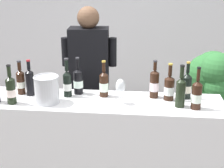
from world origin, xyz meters
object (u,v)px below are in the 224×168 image
object	(u,v)px
wine_bottle_4	(181,91)
ice_bucket	(47,89)
wine_bottle_0	(169,88)
potted_shrub	(213,86)
wine_bottle_6	(104,84)
wine_bottle_10	(197,95)
wine_bottle_2	(154,84)
wine_bottle_11	(78,81)
wine_glass	(120,87)
person_server	(90,91)
wine_bottle_5	(21,81)
wine_bottle_7	(11,90)
wine_bottle_8	(187,86)
wine_bottle_1	(67,83)
wine_bottle_3	(30,81)

from	to	relation	value
wine_bottle_4	ice_bucket	size ratio (longest dim) A/B	1.51
wine_bottle_0	potted_shrub	size ratio (longest dim) A/B	0.26
wine_bottle_6	wine_bottle_10	distance (m)	0.77
ice_bucket	wine_bottle_2	bearing A→B (deg)	13.62
wine_bottle_11	ice_bucket	xyz separation A→B (m)	(-0.21, -0.23, 0.00)
wine_bottle_0	ice_bucket	xyz separation A→B (m)	(-0.99, -0.17, 0.01)
wine_bottle_6	wine_glass	world-z (taller)	wine_bottle_6
wine_bottle_4	person_server	bearing A→B (deg)	141.66
wine_bottle_2	wine_bottle_5	bearing A→B (deg)	-178.47
wine_bottle_4	wine_bottle_10	size ratio (longest dim) A/B	1.01
wine_bottle_6	wine_bottle_7	distance (m)	0.76
wine_bottle_6	wine_bottle_10	bearing A→B (deg)	-14.59
wine_bottle_8	potted_shrub	size ratio (longest dim) A/B	0.26
wine_bottle_7	wine_bottle_8	xyz separation A→B (m)	(1.42, 0.27, -0.01)
wine_bottle_0	wine_bottle_1	bearing A→B (deg)	-179.61
wine_bottle_1	potted_shrub	size ratio (longest dim) A/B	0.28
wine_bottle_7	wine_bottle_11	size ratio (longest dim) A/B	0.99
wine_bottle_4	wine_bottle_7	xyz separation A→B (m)	(-1.35, -0.07, -0.01)
wine_bottle_2	wine_bottle_6	xyz separation A→B (m)	(-0.43, -0.02, -0.01)
wine_bottle_3	wine_bottle_4	size ratio (longest dim) A/B	0.92
wine_bottle_11	wine_bottle_6	bearing A→B (deg)	-10.34
wine_bottle_4	wine_glass	bearing A→B (deg)	177.83
wine_bottle_3	wine_bottle_10	bearing A→B (deg)	-6.53
wine_bottle_7	wine_bottle_11	xyz separation A→B (m)	(0.49, 0.28, -0.00)
wine_bottle_5	wine_bottle_8	xyz separation A→B (m)	(1.43, 0.04, -0.00)
wine_bottle_5	wine_bottle_6	xyz separation A→B (m)	(0.73, 0.01, -0.00)
wine_bottle_0	potted_shrub	xyz separation A→B (m)	(0.55, 0.87, -0.27)
wine_bottle_7	wine_bottle_5	bearing A→B (deg)	91.56
potted_shrub	wine_bottle_4	bearing A→B (deg)	-115.02
wine_bottle_3	potted_shrub	bearing A→B (deg)	26.91
wine_bottle_7	ice_bucket	size ratio (longest dim) A/B	1.44
person_server	potted_shrub	bearing A→B (deg)	14.93
wine_bottle_5	person_server	xyz separation A→B (m)	(0.52, 0.51, -0.26)
wine_bottle_2	wine_bottle_4	size ratio (longest dim) A/B	0.95
wine_bottle_1	wine_bottle_6	xyz separation A→B (m)	(0.31, 0.03, -0.01)
wine_bottle_1	wine_glass	xyz separation A→B (m)	(0.46, -0.12, 0.02)
wine_bottle_1	wine_bottle_11	bearing A→B (deg)	42.56
wine_bottle_4	wine_bottle_10	distance (m)	0.12
wine_bottle_2	wine_bottle_7	distance (m)	1.18
wine_glass	person_server	world-z (taller)	person_server
wine_bottle_7	wine_glass	distance (m)	0.88
ice_bucket	potted_shrub	bearing A→B (deg)	33.94
wine_glass	potted_shrub	distance (m)	1.40
wine_bottle_8	potted_shrub	world-z (taller)	wine_bottle_8
wine_bottle_6	wine_bottle_7	bearing A→B (deg)	-161.76
wine_bottle_8	wine_bottle_3	bearing A→B (deg)	-177.29
wine_glass	ice_bucket	xyz separation A→B (m)	(-0.59, -0.04, -0.03)
wine_bottle_4	wine_glass	size ratio (longest dim) A/B	1.65
wine_bottle_8	wine_bottle_6	bearing A→B (deg)	-177.77
wine_bottle_6	person_server	size ratio (longest dim) A/B	0.19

